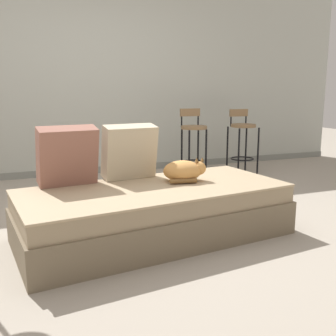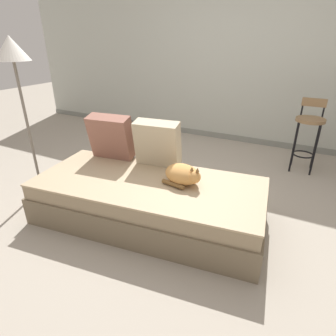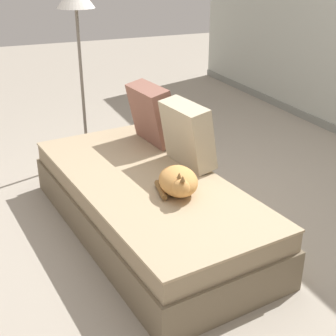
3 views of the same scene
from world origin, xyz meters
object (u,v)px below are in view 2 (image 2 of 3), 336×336
object	(u,v)px
throw_pillow_corner	(111,137)
throw_pillow_middle	(158,143)
couch	(149,200)
bar_stool_near_window	(309,128)
cat	(183,174)
floor_lamp	(14,64)

from	to	relation	value
throw_pillow_corner	throw_pillow_middle	bearing A→B (deg)	6.99
couch	bar_stool_near_window	distance (m)	2.25
cat	bar_stool_near_window	distance (m)	1.98
throw_pillow_middle	floor_lamp	xyz separation A→B (m)	(-1.29, -0.42, 0.71)
throw_pillow_corner	bar_stool_near_window	xyz separation A→B (m)	(1.80, 1.58, -0.08)
throw_pillow_middle	throw_pillow_corner	bearing A→B (deg)	-173.01
couch	throw_pillow_middle	bearing A→B (deg)	105.08
couch	floor_lamp	world-z (taller)	floor_lamp
throw_pillow_corner	bar_stool_near_window	bearing A→B (deg)	41.15
throw_pillow_middle	bar_stool_near_window	distance (m)	1.99
throw_pillow_corner	cat	size ratio (longest dim) A/B	1.30
throw_pillow_corner	floor_lamp	bearing A→B (deg)	-155.09
bar_stool_near_window	throw_pillow_corner	bearing A→B (deg)	-138.85
throw_pillow_middle	floor_lamp	distance (m)	1.53
couch	bar_stool_near_window	bearing A→B (deg)	57.38
bar_stool_near_window	floor_lamp	distance (m)	3.32
couch	throw_pillow_corner	xyz separation A→B (m)	(-0.61, 0.29, 0.43)
cat	couch	bearing A→B (deg)	-160.16
throw_pillow_middle	cat	distance (m)	0.48
throw_pillow_corner	cat	distance (m)	0.93
couch	cat	world-z (taller)	cat
throw_pillow_corner	floor_lamp	world-z (taller)	floor_lamp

